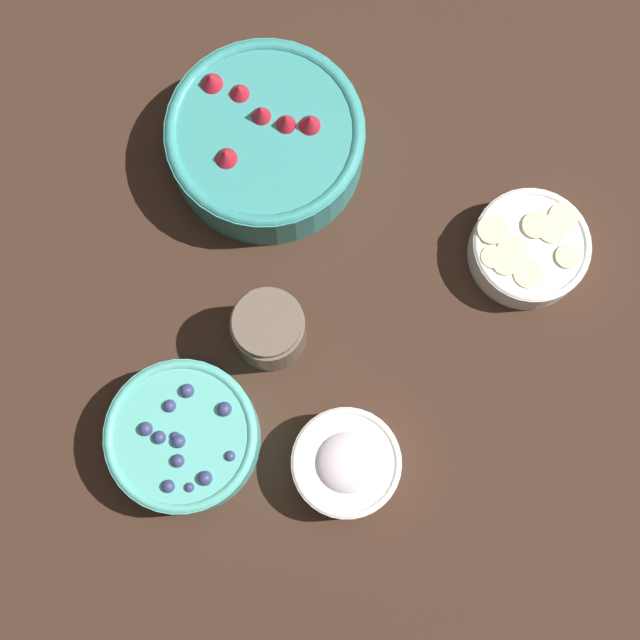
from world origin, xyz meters
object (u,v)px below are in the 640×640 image
(bowl_blueberries, at_px, (183,437))
(jar_chocolate, at_px, (269,330))
(bowl_cream, at_px, (346,463))
(bowl_bananas, at_px, (529,248))
(bowl_strawberries, at_px, (266,139))

(bowl_blueberries, relative_size, jar_chocolate, 1.89)
(bowl_cream, height_order, jar_chocolate, jar_chocolate)
(bowl_cream, relative_size, jar_chocolate, 1.36)
(bowl_bananas, relative_size, bowl_cream, 1.13)
(bowl_cream, bearing_deg, bowl_blueberries, -162.07)
(bowl_blueberries, height_order, jar_chocolate, jar_chocolate)
(bowl_strawberries, height_order, bowl_cream, bowl_strawberries)
(jar_chocolate, bearing_deg, bowl_strawberries, 118.64)
(bowl_strawberries, bearing_deg, bowl_cream, -49.17)
(jar_chocolate, bearing_deg, bowl_blueberries, -101.37)
(bowl_cream, bearing_deg, bowl_strawberries, 130.83)
(bowl_strawberries, xyz_separation_m, bowl_blueberries, (0.08, -0.34, -0.01))
(bowl_cream, distance_m, jar_chocolate, 0.17)
(bowl_blueberries, xyz_separation_m, bowl_cream, (0.17, 0.05, -0.00))
(bowl_strawberries, xyz_separation_m, bowl_bananas, (0.32, 0.03, -0.02))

